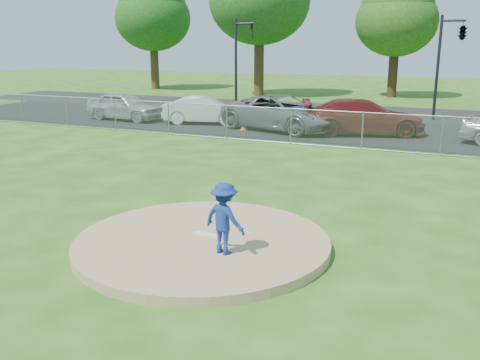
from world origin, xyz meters
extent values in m
plane|color=#255412|center=(0.00, 10.00, 0.00)|extent=(120.00, 120.00, 0.00)
cylinder|color=tan|center=(0.00, 0.00, 0.10)|extent=(5.40, 5.40, 0.20)
cube|color=white|center=(0.00, 0.20, 0.22)|extent=(0.60, 0.15, 0.04)
cube|color=gray|center=(0.00, 12.00, 0.75)|extent=(40.00, 0.06, 1.50)
cube|color=black|center=(0.00, 16.50, 0.01)|extent=(50.00, 8.00, 0.01)
cube|color=black|center=(0.00, 24.00, 0.00)|extent=(60.00, 7.00, 0.01)
cylinder|color=#3D2716|center=(-22.00, 33.00, 2.10)|extent=(0.74, 0.74, 4.20)
ellipsoid|color=#154913|center=(-22.00, 33.00, 6.22)|extent=(6.72, 6.72, 5.71)
ellipsoid|color=#154913|center=(-22.00, 33.00, 7.39)|extent=(5.91, 5.91, 5.03)
cylinder|color=#392814|center=(-11.00, 31.00, 2.45)|extent=(0.78, 0.78, 4.90)
ellipsoid|color=#184D14|center=(-11.00, 31.00, 7.25)|extent=(7.84, 7.84, 6.66)
cylinder|color=#321F12|center=(-1.00, 34.00, 1.92)|extent=(0.72, 0.72, 3.85)
ellipsoid|color=#204E14|center=(-1.00, 34.00, 5.70)|extent=(6.16, 6.16, 5.24)
ellipsoid|color=#204E14|center=(-1.00, 34.00, 6.78)|extent=(5.42, 5.42, 4.61)
cylinder|color=black|center=(-9.00, 22.00, 2.80)|extent=(0.16, 0.16, 5.60)
cylinder|color=black|center=(-8.40, 22.00, 5.30)|extent=(1.20, 0.12, 0.12)
imported|color=black|center=(-7.92, 22.00, 4.80)|extent=(0.16, 0.20, 1.00)
cylinder|color=black|center=(3.00, 22.00, 2.80)|extent=(0.16, 0.16, 5.60)
cylinder|color=black|center=(3.60, 22.00, 5.30)|extent=(1.20, 0.12, 0.12)
imported|color=black|center=(4.08, 22.00, 4.80)|extent=(0.53, 2.48, 1.00)
imported|color=navy|center=(0.77, -0.53, 0.91)|extent=(1.03, 0.75, 1.43)
cone|color=#FF630D|center=(-5.27, 14.57, 0.34)|extent=(0.34, 0.34, 0.65)
imported|color=#AAAAAF|center=(-12.69, 15.18, 0.77)|extent=(4.55, 2.07, 1.52)
imported|color=white|center=(-8.00, 15.69, 0.73)|extent=(4.60, 2.65, 1.43)
imported|color=slate|center=(-3.59, 15.30, 0.85)|extent=(6.60, 4.38, 1.68)
imported|color=maroon|center=(0.32, 15.64, 0.83)|extent=(6.08, 4.02, 1.64)
camera|label=1|loc=(4.98, -9.42, 4.24)|focal=40.00mm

